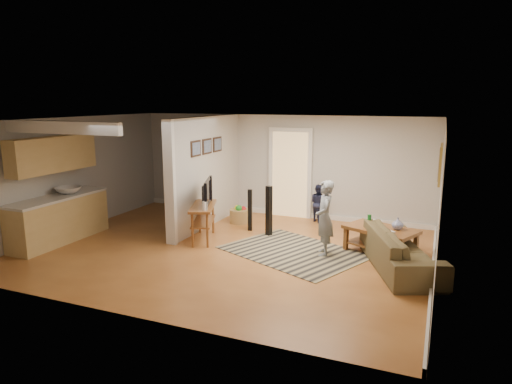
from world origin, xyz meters
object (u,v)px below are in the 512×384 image
speaker_right (250,210)px  child (323,254)px  sofa (399,268)px  coffee_table (382,234)px  toy_basket (240,215)px  speaker_left (269,211)px  tv_console (204,208)px  toddler (318,222)px

speaker_right → child: speaker_right is taller
sofa → coffee_table: (-0.40, 0.67, 0.39)m
toy_basket → child: size_ratio=0.35×
speaker_left → toy_basket: size_ratio=2.20×
sofa → tv_console: 3.98m
sofa → toy_basket: bearing=43.8°
sofa → speaker_left: bearing=48.7°
speaker_left → toddler: 1.74m
speaker_left → toddler: bearing=88.4°
coffee_table → speaker_left: speaker_left is taller
coffee_table → child: (-0.99, -0.47, -0.39)m
tv_console → child: 2.62m
toddler → sofa: bearing=169.3°
coffee_table → toddler: (-1.69, 1.79, -0.39)m
coffee_table → tv_console: tv_console is taller
speaker_right → child: size_ratio=0.66×
sofa → speaker_right: (-3.31, 1.16, 0.46)m
coffee_table → speaker_left: size_ratio=1.37×
toddler → coffee_table: bearing=172.3°
speaker_left → toy_basket: (-1.00, 0.71, -0.36)m
tv_console → toy_basket: (0.14, 1.52, -0.49)m
coffee_table → child: size_ratio=1.04×
toddler → speaker_left: bearing=104.1°
tv_console → speaker_left: bearing=14.0°
sofa → toddler: toddler is taller
speaker_right → toddler: size_ratio=1.03×
tv_console → speaker_right: bearing=37.3°
speaker_left → toy_basket: bearing=167.7°
child → tv_console: bearing=-107.9°
tv_console → child: size_ratio=0.88×
speaker_left → toddler: size_ratio=1.19×
sofa → child: 1.41m
sofa → coffee_table: coffee_table is taller
speaker_left → sofa: bearing=4.2°
child → coffee_table: bearing=96.6°
speaker_right → child: (1.92, -0.96, -0.46)m
coffee_table → child: 1.17m
coffee_table → tv_console: (-3.52, -0.51, 0.28)m
speaker_left → child: size_ratio=0.76×
tv_console → toddler: tv_console is taller
toy_basket → toddler: (1.69, 0.79, -0.18)m
speaker_left → tv_console: bearing=-121.6°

